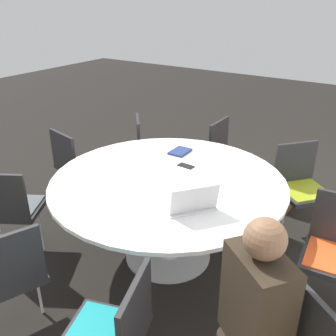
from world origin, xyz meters
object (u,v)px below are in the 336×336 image
object	(u,v)px
chair_7	(7,272)
laptop	(191,203)
cell_phone	(186,166)
handbag	(286,194)
chair_4	(150,147)
person_0	(253,307)
spiral_notebook	(180,152)
chair_2	(301,182)
chair_6	(11,205)
chair_8	(114,331)
chair_3	(228,153)
chair_5	(76,162)

from	to	relation	value
chair_7	laptop	xyz separation A→B (m)	(-0.93, 0.80, 0.30)
cell_phone	handbag	world-z (taller)	cell_phone
chair_4	person_0	bearing A→B (deg)	7.48
person_0	spiral_notebook	distance (m)	1.88
chair_2	spiral_notebook	world-z (taller)	chair_2
spiral_notebook	handbag	bearing A→B (deg)	137.51
chair_2	chair_6	bearing A→B (deg)	-6.51
chair_7	chair_8	bearing A→B (deg)	-67.69
chair_4	chair_6	size ratio (longest dim) A/B	1.00
chair_4	chair_6	distance (m)	1.69
chair_6	person_0	world-z (taller)	person_0
chair_8	handbag	bearing A→B (deg)	-20.71
chair_8	cell_phone	bearing A→B (deg)	-0.51
laptop	chair_3	bearing A→B (deg)	-126.17
chair_5	cell_phone	size ratio (longest dim) A/B	5.95
chair_5	chair_6	xyz separation A→B (m)	(0.92, 0.19, 0.00)
chair_3	handbag	world-z (taller)	chair_3
chair_5	chair_6	distance (m)	0.94
chair_7	handbag	distance (m)	2.85
person_0	cell_phone	size ratio (longest dim) A/B	8.38
cell_phone	chair_7	bearing A→B (deg)	-14.42
chair_5	chair_6	world-z (taller)	same
spiral_notebook	cell_phone	world-z (taller)	spiral_notebook
chair_8	laptop	size ratio (longest dim) A/B	2.12
chair_8	person_0	bearing A→B (deg)	-76.38
chair_5	chair_8	size ratio (longest dim) A/B	1.00
person_0	chair_3	bearing A→B (deg)	-24.38
cell_phone	handbag	size ratio (longest dim) A/B	0.40
chair_7	cell_phone	xyz separation A→B (m)	(-1.53, 0.39, 0.24)
chair_5	chair_8	bearing A→B (deg)	-27.02
chair_7	spiral_notebook	xyz separation A→B (m)	(-1.77, 0.19, 0.25)
chair_5	handbag	size ratio (longest dim) A/B	2.38
chair_3	person_0	size ratio (longest dim) A/B	0.71
chair_2	chair_7	size ratio (longest dim) A/B	1.00
chair_8	laptop	xyz separation A→B (m)	(-0.91, -0.07, 0.30)
chair_2	spiral_notebook	size ratio (longest dim) A/B	4.03
handbag	chair_8	bearing A→B (deg)	-2.96
chair_3	spiral_notebook	xyz separation A→B (m)	(0.78, -0.15, 0.25)
chair_6	person_0	bearing A→B (deg)	-33.86
chair_6	laptop	world-z (taller)	laptop
chair_3	cell_phone	bearing A→B (deg)	3.29
chair_6	handbag	world-z (taller)	chair_6
chair_6	person_0	distance (m)	2.17
chair_3	handbag	size ratio (longest dim) A/B	2.38
chair_4	handbag	size ratio (longest dim) A/B	2.38
chair_5	chair_8	xyz separation A→B (m)	(1.43, 1.75, 0.00)
chair_3	chair_4	xyz separation A→B (m)	(0.34, -0.82, 0.00)
chair_4	cell_phone	bearing A→B (deg)	12.96
spiral_notebook	chair_4	bearing A→B (deg)	-123.24
handbag	chair_5	bearing A→B (deg)	-57.62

